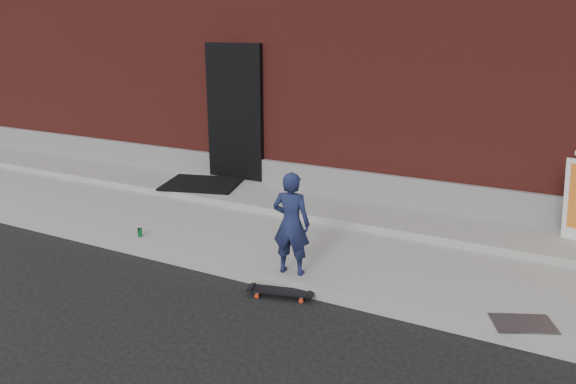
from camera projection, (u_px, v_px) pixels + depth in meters
The scene contains 9 objects.
ground at pixel (290, 293), 6.09m from camera, with size 80.00×80.00×0.00m, color black.
sidewalk at pixel (343, 242), 7.33m from camera, with size 20.00×3.00×0.15m, color gray.
apron at pixel (368, 213), 8.06m from camera, with size 20.00×1.20×0.10m, color gray.
building at pixel (452, 41), 11.29m from camera, with size 20.00×8.10×5.00m.
child at pixel (291, 224), 6.09m from camera, with size 0.42×0.28×1.16m, color #181F44.
skateboard at pixel (281, 292), 5.99m from camera, with size 0.72×0.35×0.08m.
soda_can at pixel (140, 232), 7.30m from camera, with size 0.06×0.06×0.11m, color #167137.
doormat at pixel (202, 184), 9.31m from camera, with size 1.21×0.98×0.03m, color black.
utility_plate at pixel (523, 324), 5.16m from camera, with size 0.55×0.35×0.02m, color #4B4A4E.
Camera 1 is at (2.58, -4.88, 2.79)m, focal length 35.00 mm.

